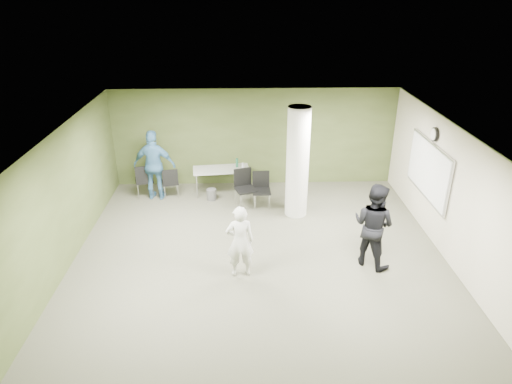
{
  "coord_description": "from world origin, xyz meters",
  "views": [
    {
      "loc": [
        -0.34,
        -8.4,
        5.44
      ],
      "look_at": [
        -0.05,
        1.0,
        1.08
      ],
      "focal_mm": 32.0,
      "sensor_mm": 36.0,
      "label": 1
    }
  ],
  "objects_px": {
    "chair_back_left": "(144,178)",
    "woman_white": "(240,242)",
    "folding_table": "(222,170)",
    "man_black": "(373,225)",
    "man_blue": "(155,165)"
  },
  "relations": [
    {
      "from": "woman_white",
      "to": "folding_table",
      "type": "bearing_deg",
      "value": -89.28
    },
    {
      "from": "chair_back_left",
      "to": "woman_white",
      "type": "xyz_separation_m",
      "value": [
        2.62,
        -3.76,
        0.21
      ]
    },
    {
      "from": "folding_table",
      "to": "chair_back_left",
      "type": "distance_m",
      "value": 2.13
    },
    {
      "from": "folding_table",
      "to": "woman_white",
      "type": "height_order",
      "value": "woman_white"
    },
    {
      "from": "folding_table",
      "to": "woman_white",
      "type": "bearing_deg",
      "value": -89.12
    },
    {
      "from": "woman_white",
      "to": "man_blue",
      "type": "relative_size",
      "value": 0.8
    },
    {
      "from": "man_blue",
      "to": "folding_table",
      "type": "bearing_deg",
      "value": -163.6
    },
    {
      "from": "folding_table",
      "to": "man_blue",
      "type": "bearing_deg",
      "value": -177.1
    },
    {
      "from": "chair_back_left",
      "to": "woman_white",
      "type": "distance_m",
      "value": 4.59
    },
    {
      "from": "woman_white",
      "to": "man_blue",
      "type": "distance_m",
      "value": 4.34
    },
    {
      "from": "folding_table",
      "to": "man_black",
      "type": "distance_m",
      "value": 4.88
    },
    {
      "from": "man_black",
      "to": "man_blue",
      "type": "height_order",
      "value": "man_blue"
    },
    {
      "from": "man_black",
      "to": "man_blue",
      "type": "distance_m",
      "value": 6.03
    },
    {
      "from": "chair_back_left",
      "to": "woman_white",
      "type": "relative_size",
      "value": 0.62
    },
    {
      "from": "woman_white",
      "to": "man_black",
      "type": "height_order",
      "value": "man_black"
    }
  ]
}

